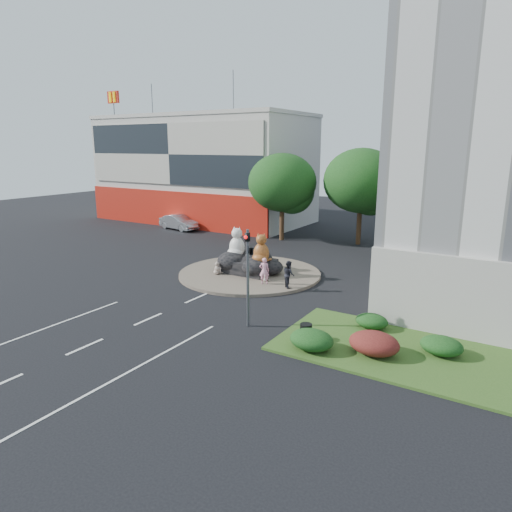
{
  "coord_description": "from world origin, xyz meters",
  "views": [
    {
      "loc": [
        16.78,
        -16.23,
        8.97
      ],
      "look_at": [
        1.72,
        8.06,
        2.0
      ],
      "focal_mm": 32.0,
      "sensor_mm": 36.0,
      "label": 1
    }
  ],
  "objects_px": {
    "pedestrian_dark": "(289,274)",
    "parked_car": "(179,222)",
    "cat_tabby": "(261,248)",
    "kitten_calico": "(217,268)",
    "pedestrian_pink": "(264,271)",
    "kitten_white": "(265,275)",
    "litter_bin": "(306,332)",
    "cat_white": "(237,242)"
  },
  "relations": [
    {
      "from": "kitten_calico",
      "to": "litter_bin",
      "type": "xyz_separation_m",
      "value": [
        10.0,
        -6.57,
        -0.15
      ]
    },
    {
      "from": "litter_bin",
      "to": "cat_tabby",
      "type": "bearing_deg",
      "value": 132.44
    },
    {
      "from": "kitten_calico",
      "to": "pedestrian_dark",
      "type": "xyz_separation_m",
      "value": [
        5.68,
        -0.1,
        0.41
      ]
    },
    {
      "from": "litter_bin",
      "to": "kitten_calico",
      "type": "bearing_deg",
      "value": 146.71
    },
    {
      "from": "pedestrian_pink",
      "to": "cat_white",
      "type": "bearing_deg",
      "value": -55.83
    },
    {
      "from": "cat_tabby",
      "to": "pedestrian_pink",
      "type": "xyz_separation_m",
      "value": [
        1.17,
        -1.55,
        -1.07
      ]
    },
    {
      "from": "kitten_calico",
      "to": "pedestrian_pink",
      "type": "height_order",
      "value": "pedestrian_pink"
    },
    {
      "from": "pedestrian_pink",
      "to": "kitten_calico",
      "type": "bearing_deg",
      "value": -29.73
    },
    {
      "from": "kitten_calico",
      "to": "pedestrian_dark",
      "type": "height_order",
      "value": "pedestrian_dark"
    },
    {
      "from": "pedestrian_dark",
      "to": "litter_bin",
      "type": "bearing_deg",
      "value": 168.02
    },
    {
      "from": "kitten_calico",
      "to": "pedestrian_dark",
      "type": "relative_size",
      "value": 0.53
    },
    {
      "from": "litter_bin",
      "to": "kitten_white",
      "type": "bearing_deg",
      "value": 132.39
    },
    {
      "from": "kitten_white",
      "to": "pedestrian_dark",
      "type": "height_order",
      "value": "pedestrian_dark"
    },
    {
      "from": "kitten_calico",
      "to": "pedestrian_pink",
      "type": "bearing_deg",
      "value": 34.03
    },
    {
      "from": "parked_car",
      "to": "pedestrian_pink",
      "type": "bearing_deg",
      "value": -115.14
    },
    {
      "from": "pedestrian_pink",
      "to": "parked_car",
      "type": "height_order",
      "value": "pedestrian_pink"
    },
    {
      "from": "pedestrian_dark",
      "to": "parked_car",
      "type": "distance_m",
      "value": 23.82
    },
    {
      "from": "pedestrian_dark",
      "to": "cat_tabby",
      "type": "bearing_deg",
      "value": 18.35
    },
    {
      "from": "cat_white",
      "to": "parked_car",
      "type": "xyz_separation_m",
      "value": [
        -15.02,
        10.85,
        -1.42
      ]
    },
    {
      "from": "kitten_white",
      "to": "pedestrian_pink",
      "type": "height_order",
      "value": "pedestrian_pink"
    },
    {
      "from": "kitten_white",
      "to": "parked_car",
      "type": "distance_m",
      "value": 21.94
    },
    {
      "from": "cat_tabby",
      "to": "kitten_white",
      "type": "height_order",
      "value": "cat_tabby"
    },
    {
      "from": "kitten_calico",
      "to": "parked_car",
      "type": "xyz_separation_m",
      "value": [
        -14.5,
        12.57,
        0.15
      ]
    },
    {
      "from": "cat_white",
      "to": "kitten_calico",
      "type": "relative_size",
      "value": 2.48
    },
    {
      "from": "kitten_white",
      "to": "pedestrian_pink",
      "type": "distance_m",
      "value": 0.8
    },
    {
      "from": "cat_tabby",
      "to": "parked_car",
      "type": "xyz_separation_m",
      "value": [
        -17.31,
        11.27,
        -1.34
      ]
    },
    {
      "from": "kitten_white",
      "to": "litter_bin",
      "type": "xyz_separation_m",
      "value": [
        6.29,
        -6.89,
        -0.09
      ]
    },
    {
      "from": "kitten_white",
      "to": "pedestrian_pink",
      "type": "bearing_deg",
      "value": -109.16
    },
    {
      "from": "kitten_white",
      "to": "pedestrian_dark",
      "type": "bearing_deg",
      "value": -56.2
    },
    {
      "from": "cat_white",
      "to": "kitten_calico",
      "type": "xyz_separation_m",
      "value": [
        -0.52,
        -1.72,
        -1.57
      ]
    },
    {
      "from": "cat_tabby",
      "to": "pedestrian_dark",
      "type": "height_order",
      "value": "cat_tabby"
    },
    {
      "from": "cat_white",
      "to": "pedestrian_pink",
      "type": "relative_size",
      "value": 1.29
    },
    {
      "from": "cat_tabby",
      "to": "litter_bin",
      "type": "relative_size",
      "value": 2.73
    },
    {
      "from": "kitten_calico",
      "to": "kitten_white",
      "type": "bearing_deg",
      "value": 42.68
    },
    {
      "from": "cat_white",
      "to": "kitten_calico",
      "type": "distance_m",
      "value": 2.39
    },
    {
      "from": "pedestrian_pink",
      "to": "litter_bin",
      "type": "distance_m",
      "value": 8.75
    },
    {
      "from": "cat_white",
      "to": "litter_bin",
      "type": "xyz_separation_m",
      "value": [
        9.48,
        -8.29,
        -1.73
      ]
    },
    {
      "from": "cat_white",
      "to": "cat_tabby",
      "type": "relative_size",
      "value": 1.08
    },
    {
      "from": "cat_white",
      "to": "pedestrian_dark",
      "type": "xyz_separation_m",
      "value": [
        5.16,
        -1.82,
        -1.16
      ]
    },
    {
      "from": "kitten_calico",
      "to": "cat_white",
      "type": "bearing_deg",
      "value": 110.79
    },
    {
      "from": "kitten_calico",
      "to": "pedestrian_pink",
      "type": "relative_size",
      "value": 0.52
    },
    {
      "from": "cat_white",
      "to": "kitten_white",
      "type": "xyz_separation_m",
      "value": [
        3.19,
        -1.39,
        -1.63
      ]
    }
  ]
}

